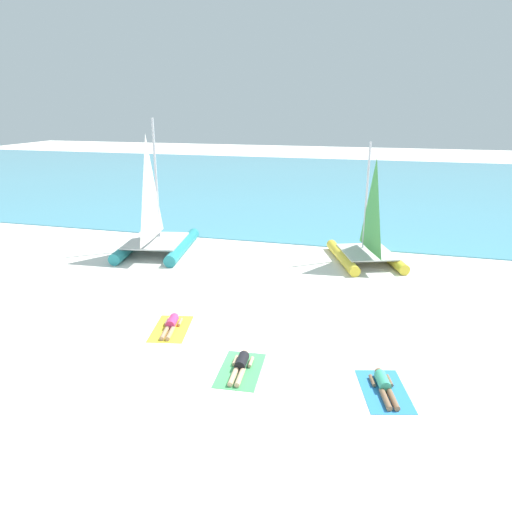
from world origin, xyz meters
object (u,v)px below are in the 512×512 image
towel_middle (240,370)px  towel_left (171,329)px  sailboat_yellow (367,245)px  sunbather_middle (241,365)px  sunbather_left (171,324)px  towel_right (384,391)px  sailboat_teal (156,233)px  sunbather_right (384,385)px

towel_middle → towel_left: bearing=148.1°
sailboat_yellow → towel_middle: sailboat_yellow is taller
towel_middle → sunbather_middle: bearing=94.5°
sunbather_left → towel_middle: bearing=-44.1°
sailboat_yellow → towel_left: sailboat_yellow is taller
sailboat_yellow → towel_middle: 10.65m
towel_left → towel_right: size_ratio=1.00×
sailboat_teal → sunbather_middle: bearing=-61.7°
towel_left → towel_middle: same height
sunbather_left → sunbather_right: size_ratio=1.01×
sunbather_right → sailboat_yellow: bearing=80.2°
towel_left → towel_right: bearing=-15.0°
towel_left → sailboat_yellow: bearing=55.8°
sailboat_yellow → towel_left: 10.24m
sailboat_yellow → towel_middle: bearing=-125.9°
towel_right → sunbather_right: (-0.02, 0.06, 0.13)m
towel_left → sunbather_middle: sunbather_middle is taller
sunbather_middle → sailboat_yellow: bearing=69.6°
sailboat_yellow → towel_right: bearing=-105.2°
sailboat_yellow → towel_right: sailboat_yellow is taller
sailboat_yellow → sunbather_right: sailboat_yellow is taller
towel_left → sunbather_middle: (2.85, -1.71, 0.13)m
sailboat_teal → towel_right: sailboat_teal is taller
sailboat_teal → sailboat_yellow: (9.89, 1.04, -0.14)m
sailboat_teal → sunbather_middle: size_ratio=4.00×
sailboat_teal → sunbather_middle: (7.00, -9.11, -0.80)m
towel_middle → sailboat_teal: bearing=127.4°
sunbather_left → sunbather_middle: bearing=-43.2°
sunbather_middle → sunbather_right: size_ratio=1.01×
sailboat_yellow → towel_middle: (-2.89, -10.22, -0.78)m
sailboat_yellow → sunbather_right: bearing=-105.3°
towel_left → sunbather_right: size_ratio=1.22×
sailboat_teal → towel_right: size_ratio=3.30×
sunbather_middle → sunbather_left: bearing=143.7°
sunbather_left → towel_right: size_ratio=0.82×
sailboat_teal → sunbather_right: bearing=-49.5°
sailboat_teal → towel_left: bearing=-69.9°
towel_right → sunbather_right: sunbather_right is taller
towel_middle → sunbather_middle: 0.14m
sunbather_left → sunbather_right: 6.84m
sunbather_left → sunbather_middle: size_ratio=1.00×
sunbather_left → sunbather_right: bearing=-26.4°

